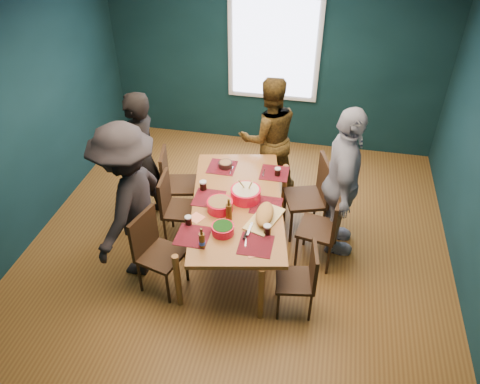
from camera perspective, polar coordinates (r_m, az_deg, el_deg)
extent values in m
cube|color=olive|center=(5.79, -0.08, -6.08)|extent=(5.00, 5.00, 0.01)
cube|color=white|center=(4.42, -0.11, 20.53)|extent=(5.00, 5.00, 0.01)
cube|color=#102F35|center=(5.94, -24.66, 7.48)|extent=(0.01, 5.00, 2.70)
cube|color=#102F35|center=(7.19, 4.13, 15.66)|extent=(5.00, 0.01, 2.70)
cube|color=#102F35|center=(3.19, -9.77, -18.27)|extent=(5.00, 0.01, 2.70)
cube|color=white|center=(7.09, 4.16, 17.08)|extent=(1.35, 0.06, 1.55)
cube|color=#9F592F|center=(5.20, -0.35, -1.43)|extent=(1.36, 2.12, 0.05)
cylinder|color=#9F592F|center=(4.91, -7.60, -10.66)|extent=(0.07, 0.07, 0.70)
cylinder|color=#9F592F|center=(4.75, 2.58, -12.30)|extent=(0.07, 0.07, 0.70)
cylinder|color=#9F592F|center=(6.20, -2.51, 1.44)|extent=(0.07, 0.07, 0.70)
cylinder|color=#9F592F|center=(6.08, 5.43, 0.48)|extent=(0.07, 0.07, 0.70)
cube|color=#301E10|center=(5.99, -7.21, 0.87)|extent=(0.50, 0.50, 0.04)
cube|color=#301E10|center=(5.87, -9.25, 2.84)|extent=(0.13, 0.42, 0.46)
cylinder|color=#301E10|center=(6.01, -8.92, -1.97)|extent=(0.03, 0.03, 0.43)
cylinder|color=#301E10|center=(5.97, -5.48, -1.98)|extent=(0.03, 0.03, 0.43)
cylinder|color=#301E10|center=(6.29, -8.53, 0.09)|extent=(0.03, 0.03, 0.43)
cylinder|color=#301E10|center=(6.25, -5.25, 0.11)|extent=(0.03, 0.03, 0.43)
cube|color=#301E10|center=(5.61, -7.18, -2.17)|extent=(0.44, 0.44, 0.04)
cube|color=#301E10|center=(5.51, -9.23, -0.07)|extent=(0.07, 0.41, 0.44)
cylinder|color=#301E10|center=(5.67, -9.11, -4.90)|extent=(0.03, 0.03, 0.41)
cylinder|color=#301E10|center=(5.60, -5.66, -5.23)|extent=(0.03, 0.03, 0.41)
cylinder|color=#301E10|center=(5.92, -8.28, -2.69)|extent=(0.03, 0.03, 0.41)
cylinder|color=#301E10|center=(5.85, -4.98, -2.97)|extent=(0.03, 0.03, 0.41)
cube|color=#301E10|center=(5.03, -9.58, -7.65)|extent=(0.52, 0.52, 0.04)
cube|color=#301E10|center=(4.96, -11.68, -4.81)|extent=(0.15, 0.42, 0.46)
cylinder|color=#301E10|center=(5.19, -12.13, -10.06)|extent=(0.03, 0.03, 0.43)
cylinder|color=#301E10|center=(5.03, -8.78, -11.56)|extent=(0.03, 0.03, 0.43)
cylinder|color=#301E10|center=(5.38, -9.80, -7.61)|extent=(0.03, 0.03, 0.43)
cylinder|color=#301E10|center=(5.22, -6.52, -8.96)|extent=(0.03, 0.03, 0.43)
cube|color=#301E10|center=(5.69, 7.95, -0.82)|extent=(0.58, 0.58, 0.04)
cube|color=#301E10|center=(5.58, 10.27, 1.57)|extent=(0.19, 0.45, 0.51)
cylinder|color=#301E10|center=(5.67, 6.23, -4.24)|extent=(0.04, 0.04, 0.47)
cylinder|color=#301E10|center=(5.76, 10.10, -3.91)|extent=(0.04, 0.04, 0.47)
cylinder|color=#301E10|center=(5.96, 5.48, -1.76)|extent=(0.04, 0.04, 0.47)
cylinder|color=#301E10|center=(6.05, 9.16, -1.48)|extent=(0.04, 0.04, 0.47)
cube|color=#301E10|center=(5.34, 9.52, -4.49)|extent=(0.50, 0.50, 0.04)
cube|color=#301E10|center=(5.15, 11.89, -2.85)|extent=(0.11, 0.43, 0.47)
cylinder|color=#301E10|center=(5.39, 6.89, -7.16)|extent=(0.03, 0.03, 0.44)
cylinder|color=#301E10|center=(5.35, 10.71, -8.10)|extent=(0.03, 0.03, 0.44)
cylinder|color=#301E10|center=(5.66, 7.91, -4.73)|extent=(0.03, 0.03, 0.44)
cylinder|color=#301E10|center=(5.61, 11.54, -5.59)|extent=(0.03, 0.03, 0.44)
cube|color=#301E10|center=(4.82, 6.69, -10.67)|extent=(0.43, 0.43, 0.04)
cube|color=#301E10|center=(4.68, 9.00, -8.82)|extent=(0.10, 0.38, 0.41)
cylinder|color=#301E10|center=(4.86, 4.65, -13.74)|extent=(0.03, 0.03, 0.39)
cylinder|color=#301E10|center=(4.89, 8.55, -13.76)|extent=(0.03, 0.03, 0.39)
cylinder|color=#301E10|center=(5.08, 4.57, -10.91)|extent=(0.03, 0.03, 0.39)
cylinder|color=#301E10|center=(5.10, 8.28, -10.95)|extent=(0.03, 0.03, 0.39)
imported|color=black|center=(5.77, -12.09, 3.85)|extent=(0.56, 0.72, 1.75)
imported|color=black|center=(6.19, 3.54, 6.67)|extent=(0.99, 0.90, 1.66)
imported|color=white|center=(5.28, 12.37, 0.97)|extent=(0.52, 1.10, 1.83)
imported|color=black|center=(5.03, -13.34, -1.29)|extent=(0.78, 1.24, 1.83)
cylinder|color=red|center=(5.04, -2.47, -1.66)|extent=(0.28, 0.28, 0.11)
cylinder|color=#4E8D33|center=(5.01, -2.49, -1.20)|extent=(0.25, 0.25, 0.02)
cylinder|color=red|center=(5.18, 0.70, -0.27)|extent=(0.34, 0.34, 0.13)
cylinder|color=beige|center=(5.15, 0.70, 0.27)|extent=(0.29, 0.29, 0.02)
cylinder|color=tan|center=(5.11, 1.20, 0.67)|extent=(0.10, 0.18, 0.27)
cylinder|color=tan|center=(5.12, 0.34, 0.77)|extent=(0.08, 0.19, 0.27)
cylinder|color=red|center=(4.76, -2.09, -4.57)|extent=(0.23, 0.23, 0.10)
cylinder|color=#144411|center=(4.73, -2.11, -4.18)|extent=(0.20, 0.20, 0.02)
cube|color=tan|center=(4.94, 3.00, -3.32)|extent=(0.40, 0.56, 0.02)
ellipsoid|color=#B1793F|center=(4.90, 3.03, -2.70)|extent=(0.30, 0.44, 0.12)
cube|color=silver|center=(4.79, 1.18, -4.49)|extent=(0.04, 0.20, 0.00)
cylinder|color=black|center=(4.71, 0.63, -5.29)|extent=(0.03, 0.11, 0.02)
sphere|color=#255B14|center=(4.81, 2.82, -3.46)|extent=(0.04, 0.04, 0.04)
sphere|color=#255B14|center=(4.89, 3.03, -2.64)|extent=(0.04, 0.04, 0.04)
sphere|color=#255B14|center=(4.98, 3.24, -1.84)|extent=(0.04, 0.04, 0.04)
cylinder|color=black|center=(5.73, -1.79, 3.35)|extent=(0.17, 0.17, 0.07)
cylinder|color=#4E8D33|center=(5.71, -1.80, 3.59)|extent=(0.14, 0.14, 0.02)
cylinder|color=#44290C|center=(4.59, -4.66, -5.91)|extent=(0.06, 0.06, 0.17)
cylinder|color=#44290C|center=(4.51, -4.74, -4.81)|extent=(0.02, 0.02, 0.07)
cylinder|color=#1A3EBC|center=(4.61, -4.65, -6.17)|extent=(0.06, 0.06, 0.04)
cylinder|color=#44290C|center=(4.90, -1.37, -2.47)|extent=(0.07, 0.07, 0.19)
cylinder|color=#44290C|center=(4.81, -1.39, -1.28)|extent=(0.03, 0.03, 0.07)
cylinder|color=black|center=(4.89, -6.31, -3.48)|extent=(0.07, 0.07, 0.10)
cylinder|color=silver|center=(4.86, -6.34, -3.08)|extent=(0.07, 0.07, 0.01)
cylinder|color=black|center=(4.75, 3.33, -4.62)|extent=(0.08, 0.08, 0.11)
cylinder|color=silver|center=(4.72, 3.35, -4.17)|extent=(0.08, 0.08, 0.02)
cylinder|color=black|center=(5.59, 4.60, 2.46)|extent=(0.07, 0.07, 0.10)
cylinder|color=silver|center=(5.56, 4.62, 2.84)|extent=(0.07, 0.07, 0.01)
cylinder|color=black|center=(5.35, -4.51, 0.78)|extent=(0.08, 0.08, 0.11)
cylinder|color=silver|center=(5.32, -4.54, 1.21)|extent=(0.08, 0.08, 0.02)
cube|color=#FF8F6B|center=(5.17, 3.43, -1.38)|extent=(0.16, 0.16, 0.00)
cube|color=#FF8F6B|center=(4.99, -5.34, -3.15)|extent=(0.19, 0.19, 0.00)
cube|color=#FF8F6B|center=(4.59, 1.73, -7.27)|extent=(0.20, 0.20, 0.00)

